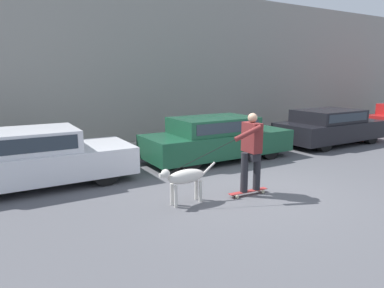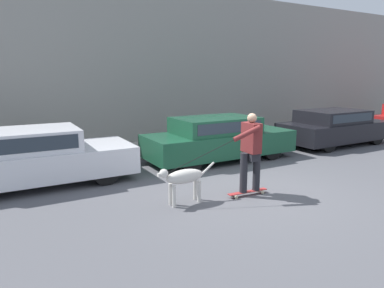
% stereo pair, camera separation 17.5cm
% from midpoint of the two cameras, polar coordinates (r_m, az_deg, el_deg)
% --- Properties ---
extents(ground_plane, '(36.00, 36.00, 0.00)m').
position_cam_midpoint_polar(ground_plane, '(7.54, 8.77, -7.80)').
color(ground_plane, '#545459').
extents(back_wall, '(32.00, 0.30, 5.51)m').
position_cam_midpoint_polar(back_wall, '(12.52, -8.99, 12.54)').
color(back_wall, gray).
rests_on(back_wall, ground_plane).
extents(sidewalk_curb, '(30.00, 2.21, 0.14)m').
position_cam_midpoint_polar(sidewalk_curb, '(11.58, -6.33, -0.66)').
color(sidewalk_curb, '#A39E93').
rests_on(sidewalk_curb, ground_plane).
extents(parked_car_0, '(4.18, 1.82, 1.29)m').
position_cam_midpoint_polar(parked_car_0, '(8.47, -25.03, -2.22)').
color(parked_car_0, black).
rests_on(parked_car_0, ground_plane).
extents(parked_car_1, '(4.48, 1.77, 1.28)m').
position_cam_midpoint_polar(parked_car_1, '(10.06, 3.67, 0.86)').
color(parked_car_1, black).
rests_on(parked_car_1, ground_plane).
extents(parked_car_2, '(4.21, 1.89, 1.26)m').
position_cam_midpoint_polar(parked_car_2, '(13.41, 21.63, 2.67)').
color(parked_car_2, black).
rests_on(parked_car_2, ground_plane).
extents(dog, '(1.26, 0.31, 0.76)m').
position_cam_midpoint_polar(dog, '(6.60, -1.94, -5.69)').
color(dog, beige).
rests_on(dog, ground_plane).
extents(skateboarder, '(2.28, 0.63, 1.72)m').
position_cam_midpoint_polar(skateboarder, '(7.08, 9.09, -0.87)').
color(skateboarder, beige).
rests_on(skateboarder, ground_plane).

